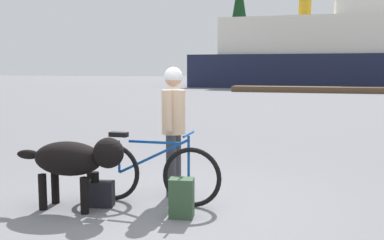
# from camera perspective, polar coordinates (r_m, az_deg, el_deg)

# --- Properties ---
(ground_plane) EXTENTS (160.00, 160.00, 0.00)m
(ground_plane) POSITION_cam_1_polar(r_m,az_deg,el_deg) (5.61, -4.17, -11.26)
(ground_plane) COLOR slate
(bicycle) EXTENTS (1.84, 0.44, 0.93)m
(bicycle) POSITION_cam_1_polar(r_m,az_deg,el_deg) (5.68, -5.45, -6.77)
(bicycle) COLOR black
(bicycle) RESTS_ON ground_plane
(person_cyclist) EXTENTS (0.32, 0.53, 1.74)m
(person_cyclist) POSITION_cam_1_polar(r_m,az_deg,el_deg) (5.96, -2.41, 0.23)
(person_cyclist) COLOR #333338
(person_cyclist) RESTS_ON ground_plane
(dog) EXTENTS (1.45, 0.49, 0.91)m
(dog) POSITION_cam_1_polar(r_m,az_deg,el_deg) (5.58, -14.87, -4.97)
(dog) COLOR black
(dog) RESTS_ON ground_plane
(backpack) EXTENTS (0.31, 0.24, 0.46)m
(backpack) POSITION_cam_1_polar(r_m,az_deg,el_deg) (5.19, -1.36, -10.05)
(backpack) COLOR #334C33
(backpack) RESTS_ON ground_plane
(handbag_pannier) EXTENTS (0.35, 0.24, 0.32)m
(handbag_pannier) POSITION_cam_1_polar(r_m,az_deg,el_deg) (5.72, -11.71, -9.34)
(handbag_pannier) COLOR black
(handbag_pannier) RESTS_ON ground_plane
(dock_pier) EXTENTS (12.85, 2.08, 0.40)m
(dock_pier) POSITION_cam_1_polar(r_m,az_deg,el_deg) (32.65, 16.62, 3.80)
(dock_pier) COLOR brown
(dock_pier) RESTS_ON ground_plane
(ferry_boat) EXTENTS (25.84, 8.80, 8.48)m
(ferry_boat) POSITION_cam_1_polar(r_m,az_deg,el_deg) (41.92, 18.69, 8.10)
(ferry_boat) COLOR #191E38
(ferry_boat) RESTS_ON ground_plane
(pine_tree_far_left) EXTENTS (3.09, 3.09, 13.10)m
(pine_tree_far_left) POSITION_cam_1_polar(r_m,az_deg,el_deg) (54.90, 6.13, 13.46)
(pine_tree_far_left) COLOR #4C331E
(pine_tree_far_left) RESTS_ON ground_plane
(pine_tree_center) EXTENTS (2.87, 2.87, 12.06)m
(pine_tree_center) POSITION_cam_1_polar(r_m,az_deg,el_deg) (55.88, 18.84, 11.97)
(pine_tree_center) COLOR #4C331E
(pine_tree_center) RESTS_ON ground_plane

